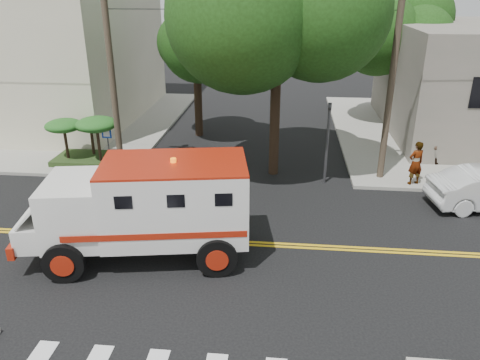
# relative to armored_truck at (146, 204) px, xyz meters

# --- Properties ---
(ground) EXTENTS (100.00, 100.00, 0.00)m
(ground) POSITION_rel_armored_truck_xyz_m (2.22, 1.04, -1.83)
(ground) COLOR black
(ground) RESTS_ON ground
(sidewalk_nw) EXTENTS (17.00, 17.00, 0.15)m
(sidewalk_nw) POSITION_rel_armored_truck_xyz_m (-11.28, 14.54, -1.75)
(sidewalk_nw) COLOR gray
(sidewalk_nw) RESTS_ON ground
(building_left) EXTENTS (16.00, 14.00, 10.00)m
(building_left) POSITION_rel_armored_truck_xyz_m (-13.28, 16.04, 3.32)
(building_left) COLOR beige
(building_left) RESTS_ON sidewalk_nw
(utility_pole_left) EXTENTS (0.28, 0.28, 9.00)m
(utility_pole_left) POSITION_rel_armored_truck_xyz_m (-3.38, 7.04, 2.67)
(utility_pole_left) COLOR #382D23
(utility_pole_left) RESTS_ON ground
(utility_pole_right) EXTENTS (0.28, 0.28, 9.00)m
(utility_pole_right) POSITION_rel_armored_truck_xyz_m (8.52, 7.24, 2.67)
(utility_pole_right) COLOR #382D23
(utility_pole_right) RESTS_ON ground
(tree_main) EXTENTS (6.08, 5.70, 9.85)m
(tree_main) POSITION_rel_armored_truck_xyz_m (4.16, 7.25, 5.37)
(tree_main) COLOR black
(tree_main) RESTS_ON ground
(tree_left) EXTENTS (4.48, 4.20, 7.70)m
(tree_left) POSITION_rel_armored_truck_xyz_m (-0.45, 12.83, 3.90)
(tree_left) COLOR black
(tree_left) RESTS_ON ground
(tree_right) EXTENTS (4.80, 4.50, 8.20)m
(tree_right) POSITION_rel_armored_truck_xyz_m (11.07, 16.81, 4.27)
(tree_right) COLOR black
(tree_right) RESTS_ON ground
(traffic_signal) EXTENTS (0.15, 0.18, 3.60)m
(traffic_signal) POSITION_rel_armored_truck_xyz_m (6.02, 6.64, 0.40)
(traffic_signal) COLOR #3F3F42
(traffic_signal) RESTS_ON ground
(accessibility_sign) EXTENTS (0.45, 0.10, 2.02)m
(accessibility_sign) POSITION_rel_armored_truck_xyz_m (-3.98, 7.21, -0.46)
(accessibility_sign) COLOR #3F3F42
(accessibility_sign) RESTS_ON ground
(palm_planter) EXTENTS (3.52, 2.63, 2.36)m
(palm_planter) POSITION_rel_armored_truck_xyz_m (-5.21, 7.66, -0.18)
(palm_planter) COLOR #1E3314
(palm_planter) RESTS_ON sidewalk_nw
(armored_truck) EXTENTS (7.38, 3.79, 3.21)m
(armored_truck) POSITION_rel_armored_truck_xyz_m (0.00, 0.00, 0.00)
(armored_truck) COLOR silver
(armored_truck) RESTS_ON ground
(pedestrian_a) EXTENTS (0.82, 0.70, 1.92)m
(pedestrian_a) POSITION_rel_armored_truck_xyz_m (9.80, 6.54, -0.72)
(pedestrian_a) COLOR gray
(pedestrian_a) RESTS_ON sidewalk_ne
(pedestrian_b) EXTENTS (1.13, 1.08, 1.83)m
(pedestrian_b) POSITION_rel_armored_truck_xyz_m (11.32, 9.36, -0.76)
(pedestrian_b) COLOR gray
(pedestrian_b) RESTS_ON sidewalk_ne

